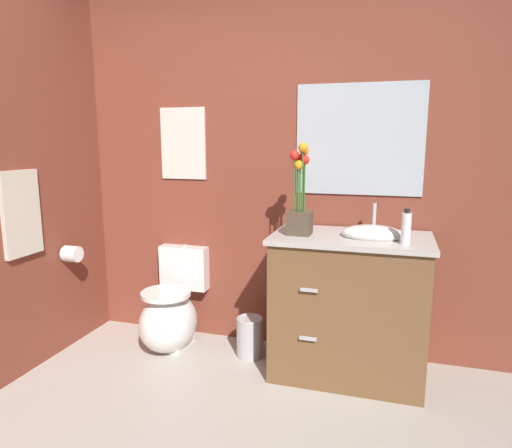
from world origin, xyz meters
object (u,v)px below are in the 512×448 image
at_px(trash_bin, 250,337).
at_px(hanging_towel, 21,214).
at_px(wall_mirror, 359,140).
at_px(toilet_paper_roll, 72,254).
at_px(toilet, 171,314).
at_px(wall_poster, 183,144).
at_px(vanity_cabinet, 349,305).
at_px(flower_vase, 300,202).
at_px(soap_bottle, 406,228).

distance_m(trash_bin, hanging_towel, 1.64).
relative_size(wall_mirror, toilet_paper_roll, 7.27).
height_order(toilet, hanging_towel, hanging_towel).
bearing_deg(wall_mirror, wall_poster, 180.00).
distance_m(vanity_cabinet, hanging_towel, 2.07).
relative_size(vanity_cabinet, toilet_paper_roll, 9.70).
xyz_separation_m(toilet, hanging_towel, (-0.69, -0.55, 0.77)).
distance_m(toilet, trash_bin, 0.58).
height_order(toilet, toilet_paper_roll, toilet_paper_roll).
bearing_deg(wall_poster, wall_mirror, 0.00).
height_order(vanity_cabinet, wall_poster, wall_poster).
height_order(wall_poster, toilet_paper_roll, wall_poster).
height_order(trash_bin, toilet_paper_roll, toilet_paper_roll).
bearing_deg(wall_mirror, flower_vase, -131.91).
xyz_separation_m(vanity_cabinet, wall_poster, (-1.23, 0.29, 0.97)).
height_order(soap_bottle, hanging_towel, hanging_towel).
bearing_deg(trash_bin, wall_mirror, 20.34).
bearing_deg(toilet, toilet_paper_roll, -162.87).
bearing_deg(hanging_towel, wall_poster, 49.57).
distance_m(trash_bin, toilet_paper_roll, 1.34).
bearing_deg(hanging_towel, wall_mirror, 22.97).
distance_m(flower_vase, wall_mirror, 0.59).
xyz_separation_m(flower_vase, toilet_paper_roll, (-1.56, -0.12, -0.40)).
relative_size(vanity_cabinet, wall_mirror, 1.33).
relative_size(flower_vase, soap_bottle, 2.77).
relative_size(flower_vase, trash_bin, 2.01).
bearing_deg(trash_bin, wall_poster, 157.04).
xyz_separation_m(toilet, toilet_paper_roll, (-0.64, -0.20, 0.44)).
bearing_deg(soap_bottle, vanity_cabinet, 154.68).
distance_m(wall_poster, hanging_towel, 1.14).
bearing_deg(flower_vase, vanity_cabinet, 8.55).
bearing_deg(toilet_paper_roll, soap_bottle, 0.75).
height_order(flower_vase, wall_poster, wall_poster).
bearing_deg(trash_bin, flower_vase, -15.72).
bearing_deg(toilet, flower_vase, -4.52).
height_order(soap_bottle, trash_bin, soap_bottle).
bearing_deg(soap_bottle, trash_bin, 168.56).
bearing_deg(wall_mirror, soap_bottle, -55.25).
relative_size(soap_bottle, wall_poster, 0.39).
height_order(trash_bin, hanging_towel, hanging_towel).
relative_size(vanity_cabinet, wall_poster, 2.13).
bearing_deg(trash_bin, toilet, -177.47).
xyz_separation_m(wall_mirror, hanging_towel, (-1.92, -0.81, -0.44)).
bearing_deg(wall_poster, toilet_paper_roll, -143.95).
bearing_deg(toilet, soap_bottle, -6.28).
bearing_deg(wall_poster, trash_bin, -22.96).
relative_size(toilet, wall_mirror, 0.86).
height_order(toilet, wall_mirror, wall_mirror).
relative_size(vanity_cabinet, trash_bin, 3.92).
xyz_separation_m(flower_vase, wall_poster, (-0.92, 0.34, 0.34)).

